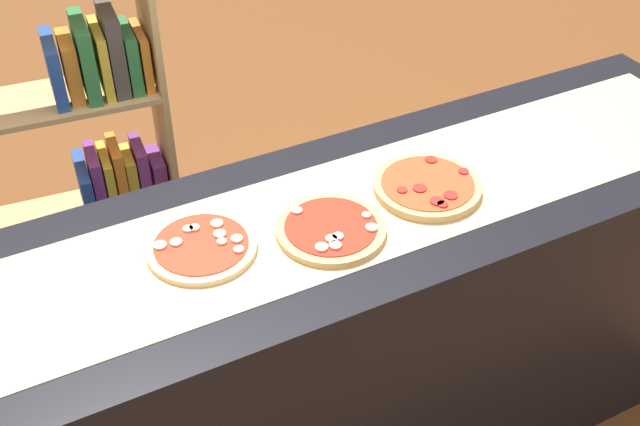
% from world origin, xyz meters
% --- Properties ---
extents(counter, '(2.56, 0.64, 0.96)m').
position_xyz_m(counter, '(0.00, 0.00, 0.48)').
color(counter, black).
rests_on(counter, ground_plane).
extents(parchment_paper, '(2.41, 0.41, 0.00)m').
position_xyz_m(parchment_paper, '(0.00, 0.00, 0.96)').
color(parchment_paper, tan).
rests_on(parchment_paper, counter).
extents(pizza_mushroom_0, '(0.26, 0.26, 0.02)m').
position_xyz_m(pizza_mushroom_0, '(-0.30, 0.03, 0.97)').
color(pizza_mushroom_0, '#E5C17F').
rests_on(pizza_mushroom_0, parchment_paper).
extents(pizza_mushroom_1, '(0.27, 0.27, 0.03)m').
position_xyz_m(pizza_mushroom_1, '(-0.00, -0.06, 0.97)').
color(pizza_mushroom_1, tan).
rests_on(pizza_mushroom_1, parchment_paper).
extents(pizza_pepperoni_2, '(0.27, 0.27, 0.03)m').
position_xyz_m(pizza_pepperoni_2, '(0.30, -0.02, 0.97)').
color(pizza_pepperoni_2, tan).
rests_on(pizza_pepperoni_2, parchment_paper).
extents(bookshelf, '(0.80, 0.34, 1.37)m').
position_xyz_m(bookshelf, '(-0.40, 0.95, 0.68)').
color(bookshelf, tan).
rests_on(bookshelf, ground_plane).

